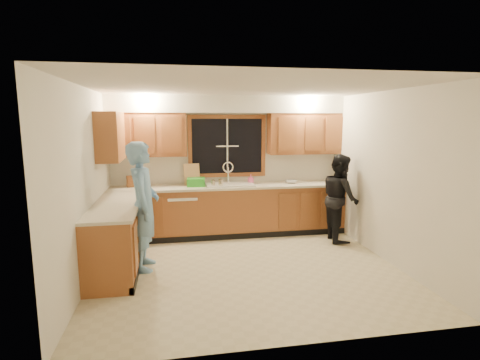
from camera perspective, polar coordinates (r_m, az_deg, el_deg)
name	(u,v)px	position (r m, az deg, el deg)	size (l,w,h in m)	color
floor	(247,268)	(5.46, 1.04, -13.23)	(4.20, 4.20, 0.00)	beige
ceiling	(247,87)	(5.07, 1.12, 13.92)	(4.20, 4.20, 0.00)	silver
wall_back	(227,165)	(6.97, -1.95, 2.31)	(4.20, 4.20, 0.00)	silver
wall_left	(85,186)	(5.14, -22.53, -0.82)	(3.80, 3.80, 0.00)	silver
wall_right	(387,177)	(5.89, 21.55, 0.42)	(3.80, 3.80, 0.00)	silver
base_cabinets_back	(230,211)	(6.83, -1.56, -4.75)	(4.20, 0.60, 0.88)	#9E592D
base_cabinets_left	(117,237)	(5.61, -18.23, -8.31)	(0.60, 1.90, 0.88)	#9E592D
countertop_back	(230,186)	(6.72, -1.55, -0.97)	(4.20, 0.63, 0.04)	beige
countertop_left	(116,206)	(5.49, -18.32, -3.71)	(0.63, 1.90, 0.04)	beige
upper_cabinets_left	(147,135)	(6.71, -14.00, 6.71)	(1.35, 0.33, 0.75)	#9E592D
upper_cabinets_right	(304,134)	(7.11, 9.74, 6.97)	(1.35, 0.33, 0.75)	#9E592D
upper_cabinets_return	(110,136)	(6.15, -19.14, 6.28)	(0.33, 0.90, 0.75)	#9E592D
soffit	(228,104)	(6.76, -1.79, 11.44)	(4.20, 0.35, 0.30)	white
window_frame	(227,146)	(6.93, -1.96, 5.18)	(1.44, 0.03, 1.14)	black
sink	(230,188)	(6.74, -1.58, -1.23)	(0.86, 0.52, 0.57)	silver
dishwasher	(183,215)	(6.75, -8.72, -5.27)	(0.60, 0.56, 0.82)	silver
stove	(110,250)	(5.07, -19.14, -10.10)	(0.58, 0.75, 0.90)	silver
man	(143,206)	(5.36, -14.50, -3.88)	(0.65, 0.43, 1.79)	#6FA1D2
woman	(340,198)	(6.69, 15.01, -2.61)	(0.73, 0.57, 1.51)	black
knife_block	(130,181)	(6.79, -16.39, -0.21)	(0.11, 0.09, 0.20)	brown
cutting_board	(192,174)	(6.79, -7.35, 0.88)	(0.29, 0.02, 0.38)	tan
dish_crate	(196,182)	(6.67, -6.72, -0.30)	(0.31, 0.29, 0.14)	green
soap_bottle	(251,179)	(6.86, 1.64, 0.14)	(0.08, 0.08, 0.17)	#F35C9A
bowl	(291,182)	(6.97, 7.80, -0.28)	(0.22, 0.22, 0.05)	silver
can_left	(213,183)	(6.57, -4.11, -0.51)	(0.06, 0.06, 0.12)	#C1B194
can_right	(221,183)	(6.55, -2.98, -0.46)	(0.07, 0.07, 0.13)	#C1B194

